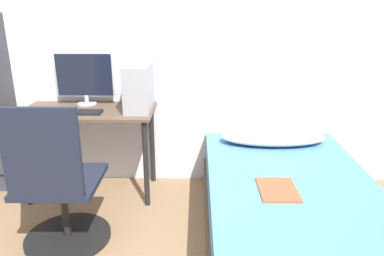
{
  "coord_description": "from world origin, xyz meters",
  "views": [
    {
      "loc": [
        0.5,
        -1.72,
        1.62
      ],
      "look_at": [
        0.46,
        0.81,
        0.75
      ],
      "focal_mm": 35.0,
      "sensor_mm": 36.0,
      "label": 1
    }
  ],
  "objects_px": {
    "bed": "(291,216)",
    "pc_tower": "(139,87)",
    "keyboard": "(78,112)",
    "monitor": "(85,77)",
    "office_chair": "(59,195)"
  },
  "relations": [
    {
      "from": "office_chair",
      "to": "bed",
      "type": "distance_m",
      "value": 1.57
    },
    {
      "from": "monitor",
      "to": "pc_tower",
      "type": "height_order",
      "value": "monitor"
    },
    {
      "from": "office_chair",
      "to": "keyboard",
      "type": "bearing_deg",
      "value": 93.02
    },
    {
      "from": "office_chair",
      "to": "bed",
      "type": "height_order",
      "value": "office_chair"
    },
    {
      "from": "office_chair",
      "to": "pc_tower",
      "type": "bearing_deg",
      "value": 61.42
    },
    {
      "from": "office_chair",
      "to": "keyboard",
      "type": "distance_m",
      "value": 0.76
    },
    {
      "from": "bed",
      "to": "monitor",
      "type": "distance_m",
      "value": 2.0
    },
    {
      "from": "bed",
      "to": "monitor",
      "type": "height_order",
      "value": "monitor"
    },
    {
      "from": "bed",
      "to": "keyboard",
      "type": "bearing_deg",
      "value": 158.14
    },
    {
      "from": "bed",
      "to": "monitor",
      "type": "xyz_separation_m",
      "value": [
        -1.6,
        0.92,
        0.77
      ]
    },
    {
      "from": "bed",
      "to": "pc_tower",
      "type": "bearing_deg",
      "value": 145.16
    },
    {
      "from": "bed",
      "to": "office_chair",
      "type": "bearing_deg",
      "value": -179.18
    },
    {
      "from": "keyboard",
      "to": "pc_tower",
      "type": "bearing_deg",
      "value": 16.65
    },
    {
      "from": "bed",
      "to": "pc_tower",
      "type": "xyz_separation_m",
      "value": [
        -1.12,
        0.78,
        0.72
      ]
    },
    {
      "from": "office_chair",
      "to": "bed",
      "type": "xyz_separation_m",
      "value": [
        1.56,
        0.02,
        -0.16
      ]
    }
  ]
}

